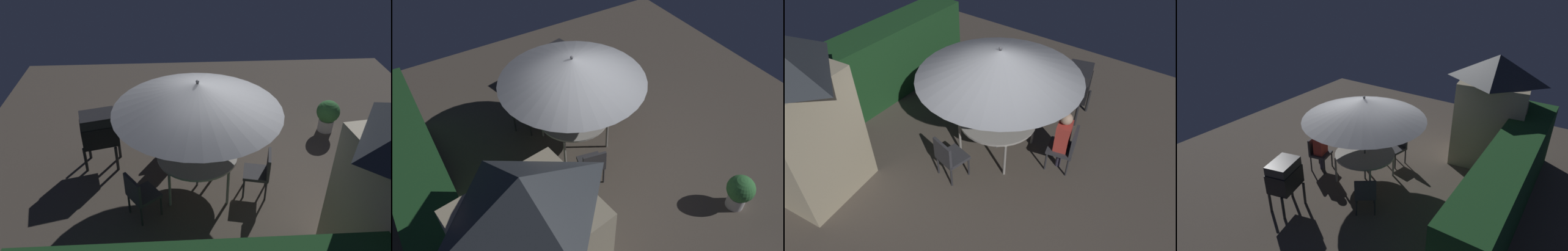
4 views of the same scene
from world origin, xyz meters
The scene contains 10 objects.
ground_plane centered at (0.00, 0.00, 0.00)m, with size 11.00×11.00×0.00m, color brown.
hedge_backdrop centered at (0.00, 3.50, 0.82)m, with size 5.86×0.88×1.64m.
garden_shed centered at (-2.06, 2.48, 1.51)m, with size 1.74×1.95×2.96m.
patio_table centered at (0.62, 0.30, 0.70)m, with size 1.48×1.48×0.75m.
patio_umbrella centered at (0.62, 0.30, 1.94)m, with size 2.92×2.92×2.26m.
bbq_grill centered at (2.50, -0.47, 0.85)m, with size 0.80×0.66×1.20m.
chair_near_shed centered at (0.92, -1.01, 0.52)m, with size 0.55×0.55×0.90m.
chair_far_side centered at (1.64, 1.05, 0.52)m, with size 0.65×0.65×0.90m.
chair_toward_hedge centered at (-0.53, 0.56, 0.52)m, with size 0.55×0.55×0.90m.
person_in_red centered at (0.90, -0.93, 0.78)m, with size 0.38×0.31×1.26m.
Camera 3 is at (-3.80, -2.52, 5.03)m, focal length 32.76 mm.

